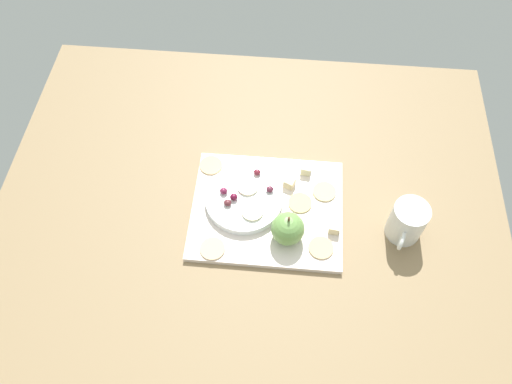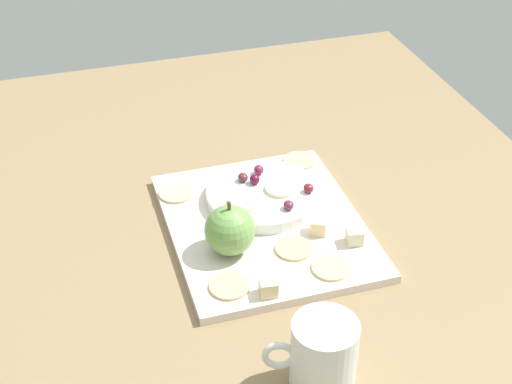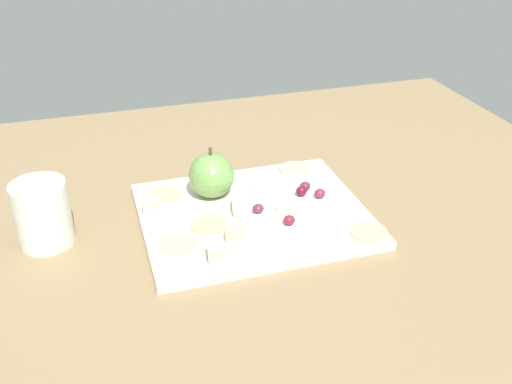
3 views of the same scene
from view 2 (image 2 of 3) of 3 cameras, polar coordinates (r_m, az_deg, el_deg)
table at (r=114.78cm, az=-0.34°, el=-2.67°), size 114.46×98.99×4.90cm
platter at (r=110.03cm, az=0.70°, el=-2.55°), size 33.17×27.50×1.28cm
serving_dish at (r=113.48cm, az=0.56°, el=-0.25°), size 17.22×17.22×1.84cm
apple_whole at (r=102.42cm, az=-1.99°, el=-2.91°), size 7.06×7.06×7.06cm
apple_stem at (r=99.94cm, az=-2.04°, el=-1.04°), size 0.50×0.50×1.20cm
cheese_cube_0 at (r=97.17cm, az=0.95°, el=-7.23°), size 2.50×2.50×2.25cm
cheese_cube_1 at (r=107.35cm, az=4.73°, el=-2.60°), size 2.97×2.97×2.25cm
cheese_cube_2 at (r=106.09cm, az=7.46°, el=-3.34°), size 2.59×2.59×2.25cm
cracker_0 at (r=101.91cm, az=5.71°, el=-5.74°), size 5.29×5.29×0.40cm
cracker_1 at (r=104.67cm, az=2.89°, el=-4.30°), size 5.29×5.29×0.40cm
cracker_2 at (r=123.07cm, az=3.31°, el=2.39°), size 5.29×5.29×0.40cm
cracker_3 at (r=115.83cm, az=-6.06°, el=-0.09°), size 5.29×5.29×0.40cm
cracker_4 at (r=98.73cm, az=-2.04°, el=-7.15°), size 5.29×5.29×0.40cm
grape_0 at (r=108.81cm, az=2.48°, el=-1.00°), size 1.69×1.52×1.35cm
grape_1 at (r=112.46cm, az=4.00°, el=0.29°), size 1.69×1.52×1.39cm
grape_2 at (r=113.98cm, az=-0.10°, el=0.97°), size 1.69×1.52×1.59cm
grape_3 at (r=116.27cm, az=0.21°, el=1.70°), size 1.69×1.52×1.47cm
grape_4 at (r=114.57cm, az=-1.14°, el=1.10°), size 1.69×1.52×1.36cm
apple_slice_0 at (r=112.93cm, az=1.90°, el=0.29°), size 4.72×4.72×0.60cm
apple_slice_1 at (r=110.14cm, az=-0.91°, el=-0.71°), size 4.72×4.72×0.60cm
cup at (r=86.09cm, az=5.08°, el=-12.26°), size 7.55×10.55×9.35cm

